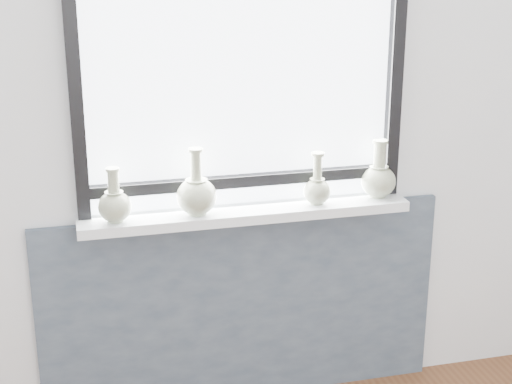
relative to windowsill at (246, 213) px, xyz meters
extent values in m
cube|color=silver|center=(0.00, 0.10, 0.42)|extent=(3.60, 0.02, 2.60)
cube|color=#4F5B6A|center=(0.00, 0.07, -0.45)|extent=(1.70, 0.03, 0.86)
cube|color=white|center=(0.00, 0.00, 0.00)|extent=(1.32, 0.18, 0.04)
cube|color=black|center=(-0.62, 0.05, 0.55)|extent=(0.05, 0.06, 1.05)
cube|color=black|center=(0.62, 0.05, 0.55)|extent=(0.05, 0.06, 1.05)
cube|color=black|center=(0.00, 0.05, 0.12)|extent=(1.20, 0.05, 0.04)
cube|color=white|center=(0.00, 0.08, 0.52)|extent=(1.20, 0.01, 1.00)
cylinder|color=#A3AB8C|center=(-0.51, -0.02, 0.02)|extent=(0.06, 0.06, 0.01)
ellipsoid|color=#A3AB8C|center=(-0.51, -0.02, 0.08)|extent=(0.13, 0.13, 0.12)
cone|color=#A3AB8C|center=(-0.51, -0.02, 0.12)|extent=(0.07, 0.07, 0.03)
cylinder|color=#A3AB8C|center=(-0.51, -0.02, 0.17)|extent=(0.04, 0.04, 0.10)
cylinder|color=#A3AB8C|center=(-0.51, -0.02, 0.22)|extent=(0.05, 0.05, 0.01)
cylinder|color=#A3AB8C|center=(-0.20, -0.02, 0.02)|extent=(0.07, 0.07, 0.01)
ellipsoid|color=#A3AB8C|center=(-0.20, -0.02, 0.09)|extent=(0.16, 0.16, 0.14)
cone|color=#A3AB8C|center=(-0.20, -0.02, 0.15)|extent=(0.09, 0.09, 0.03)
cylinder|color=#A3AB8C|center=(-0.20, -0.02, 0.21)|extent=(0.04, 0.04, 0.13)
cylinder|color=#A3AB8C|center=(-0.20, -0.02, 0.28)|extent=(0.06, 0.06, 0.01)
cylinder|color=#A3AB8C|center=(0.29, -0.02, 0.02)|extent=(0.05, 0.05, 0.01)
ellipsoid|color=#A3AB8C|center=(0.29, -0.02, 0.07)|extent=(0.11, 0.11, 0.10)
cone|color=#A3AB8C|center=(0.29, -0.02, 0.11)|extent=(0.06, 0.06, 0.03)
cylinder|color=#A3AB8C|center=(0.29, -0.02, 0.16)|extent=(0.03, 0.03, 0.12)
cylinder|color=#A3AB8C|center=(0.29, -0.02, 0.23)|extent=(0.05, 0.05, 0.01)
cylinder|color=#A3AB8C|center=(0.56, 0.01, 0.02)|extent=(0.06, 0.06, 0.01)
ellipsoid|color=#A3AB8C|center=(0.56, 0.01, 0.09)|extent=(0.14, 0.14, 0.13)
cone|color=#A3AB8C|center=(0.56, 0.01, 0.14)|extent=(0.08, 0.08, 0.03)
cylinder|color=#A3AB8C|center=(0.56, 0.01, 0.19)|extent=(0.05, 0.05, 0.12)
cylinder|color=#A3AB8C|center=(0.56, 0.01, 0.25)|extent=(0.06, 0.06, 0.01)
camera|label=1|loc=(-0.67, -2.84, 1.07)|focal=55.00mm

